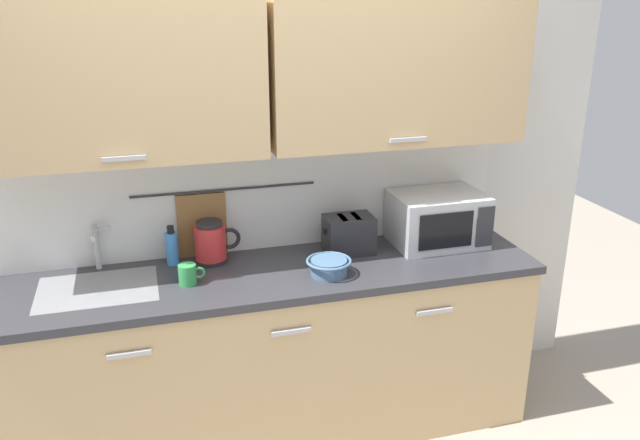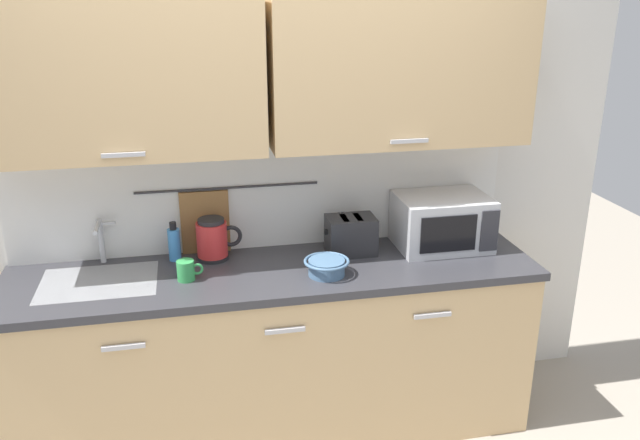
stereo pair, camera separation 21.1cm
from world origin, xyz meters
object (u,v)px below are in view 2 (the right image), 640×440
object	(u,v)px
electric_kettle	(213,239)
toaster	(351,235)
microwave	(442,222)
mug_near_sink	(186,270)
dish_soap_bottle	(174,243)
mixing_bowl	(327,266)

from	to	relation	value
electric_kettle	toaster	size ratio (longest dim) A/B	0.89
microwave	mug_near_sink	xyz separation A→B (m)	(-1.29, -0.15, -0.09)
toaster	mug_near_sink	bearing A→B (deg)	-168.98
microwave	mug_near_sink	size ratio (longest dim) A/B	3.83
mug_near_sink	microwave	bearing A→B (deg)	6.56
dish_soap_bottle	mixing_bowl	xyz separation A→B (m)	(0.69, -0.32, -0.04)
dish_soap_bottle	mixing_bowl	size ratio (longest dim) A/B	0.92
mug_near_sink	toaster	size ratio (longest dim) A/B	0.47
electric_kettle	mug_near_sink	world-z (taller)	electric_kettle
electric_kettle	mixing_bowl	bearing A→B (deg)	-30.96
mug_near_sink	mixing_bowl	size ratio (longest dim) A/B	0.56
mug_near_sink	toaster	bearing A→B (deg)	11.02
microwave	electric_kettle	size ratio (longest dim) A/B	2.03
mug_near_sink	mixing_bowl	distance (m)	0.64
dish_soap_bottle	mug_near_sink	world-z (taller)	dish_soap_bottle
microwave	electric_kettle	xyz separation A→B (m)	(-1.16, 0.08, -0.03)
electric_kettle	toaster	xyz separation A→B (m)	(0.68, -0.07, -0.01)
dish_soap_bottle	toaster	world-z (taller)	dish_soap_bottle
electric_kettle	dish_soap_bottle	size ratio (longest dim) A/B	1.16
microwave	electric_kettle	bearing A→B (deg)	176.18
microwave	mug_near_sink	world-z (taller)	microwave
dish_soap_bottle	mug_near_sink	size ratio (longest dim) A/B	1.63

